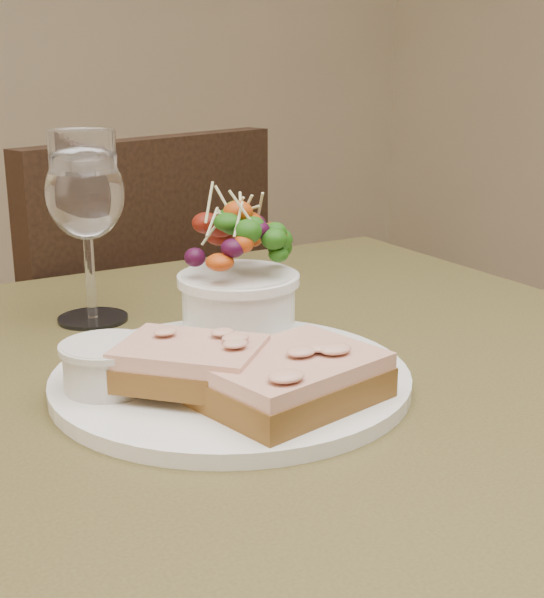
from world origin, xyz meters
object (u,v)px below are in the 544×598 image
dinner_plate (231,379)px  wine_glass (85,199)px  ramekin (108,363)px  chair_far (101,496)px  sandwich_back (190,363)px  cafe_table (266,480)px  salad_bowl (238,276)px  sandwich_front (291,379)px

dinner_plate → wine_glass: bearing=100.2°
dinner_plate → ramekin: 0.10m
chair_far → ramekin: 0.84m
sandwich_back → ramekin: bearing=-172.0°
sandwich_back → wine_glass: bearing=134.8°
dinner_plate → ramekin: bearing=169.1°
cafe_table → ramekin: size_ratio=11.96×
chair_far → salad_bowl: chair_far is taller
chair_far → dinner_plate: bearing=64.4°
chair_far → salad_bowl: bearing=67.6°
sandwich_front → dinner_plate: bearing=87.2°
dinner_plate → cafe_table: bearing=17.5°
cafe_table → chair_far: 0.75m
chair_far → sandwich_back: chair_far is taller
chair_far → ramekin: size_ratio=13.46×
sandwich_front → sandwich_back: sandwich_back is taller
dinner_plate → salad_bowl: (0.04, 0.07, 0.07)m
cafe_table → salad_bowl: 0.18m
sandwich_front → sandwich_back: size_ratio=1.11×
chair_far → wine_glass: bearing=55.7°
cafe_table → wine_glass: size_ratio=4.57×
sandwich_back → wine_glass: size_ratio=0.74×
cafe_table → sandwich_front: sandwich_front is taller
chair_far → dinner_plate: chair_far is taller
chair_far → ramekin: (-0.19, -0.65, 0.49)m
sandwich_back → salad_bowl: salad_bowl is taller
sandwich_back → salad_bowl: size_ratio=1.03×
cafe_table → dinner_plate: 0.11m
cafe_table → chair_far: chair_far is taller
chair_far → ramekin: bearing=56.2°
sandwich_back → ramekin: size_ratio=1.95×
dinner_plate → sandwich_back: 0.06m
dinner_plate → sandwich_back: (-0.05, -0.02, 0.03)m
dinner_plate → salad_bowl: size_ratio=2.27×
sandwich_front → cafe_table: bearing=60.5°
cafe_table → wine_glass: wine_glass is taller
chair_far → sandwich_front: bearing=66.1°
dinner_plate → wine_glass: wine_glass is taller
wine_glass → chair_far: bearing=73.1°
sandwich_front → salad_bowl: salad_bowl is taller
wine_glass → ramekin: bearing=-105.2°
cafe_table → wine_glass: 0.32m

